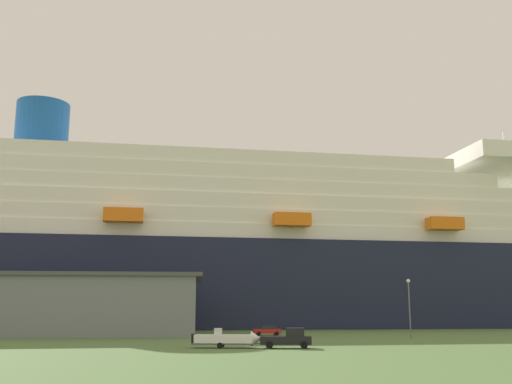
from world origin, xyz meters
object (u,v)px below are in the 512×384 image
at_px(street_lamp, 409,300).
at_px(parked_car_green_wagon, 5,331).
at_px(cruise_ship, 209,256).
at_px(small_boat_on_trailer, 230,339).
at_px(pickup_truck, 288,339).
at_px(parked_car_black_coupe, 137,330).
at_px(parked_car_red_hatchback, 268,330).

height_order(street_lamp, parked_car_green_wagon, street_lamp).
distance_m(cruise_ship, small_boat_on_trailer, 76.34).
xyz_separation_m(cruise_ship, pickup_truck, (7.49, -75.63, -15.72)).
xyz_separation_m(cruise_ship, parked_car_black_coupe, (-12.52, -38.25, -15.93)).
height_order(small_boat_on_trailer, parked_car_green_wagon, small_boat_on_trailer).
height_order(cruise_ship, parked_car_red_hatchback, cruise_ship).
xyz_separation_m(small_boat_on_trailer, street_lamp, (27.43, 18.95, 4.60)).
distance_m(small_boat_on_trailer, parked_car_green_wagon, 45.91).
bearing_deg(parked_car_red_hatchback, parked_car_black_coupe, 170.34).
bearing_deg(cruise_ship, small_boat_on_trailer, -89.16).
distance_m(pickup_truck, small_boat_on_trailer, 6.46).
xyz_separation_m(small_boat_on_trailer, parked_car_red_hatchback, (8.01, 32.74, -0.13)).
xyz_separation_m(cruise_ship, street_lamp, (28.53, -55.72, -11.20)).
relative_size(cruise_ship, parked_car_black_coupe, 66.53).
height_order(parked_car_red_hatchback, parked_car_green_wagon, same).
relative_size(pickup_truck, street_lamp, 0.68).
distance_m(small_boat_on_trailer, parked_car_black_coupe, 38.89).
height_order(cruise_ship, small_boat_on_trailer, cruise_ship).
bearing_deg(cruise_ship, parked_car_red_hatchback, -77.75).
distance_m(parked_car_red_hatchback, parked_car_black_coupe, 21.94).
xyz_separation_m(parked_car_red_hatchback, parked_car_black_coupe, (-21.63, 3.68, 0.00)).
relative_size(street_lamp, parked_car_black_coupe, 1.92).
relative_size(small_boat_on_trailer, parked_car_green_wagon, 2.08).
bearing_deg(parked_car_green_wagon, small_boat_on_trailer, -43.26).
relative_size(parked_car_black_coupe, parked_car_green_wagon, 1.05).
bearing_deg(small_boat_on_trailer, pickup_truck, -8.51).
relative_size(cruise_ship, parked_car_red_hatchback, 66.54).
xyz_separation_m(pickup_truck, street_lamp, (21.05, 19.91, 4.52)).
relative_size(small_boat_on_trailer, street_lamp, 1.03).
bearing_deg(parked_car_green_wagon, pickup_truck, -39.15).
xyz_separation_m(street_lamp, parked_car_black_coupe, (-41.06, 17.47, -4.73)).
height_order(small_boat_on_trailer, street_lamp, street_lamp).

